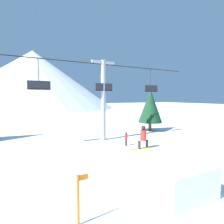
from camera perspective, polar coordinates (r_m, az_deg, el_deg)
The scene contains 8 objects.
ground_plane at distance 8.70m, azimuth 9.13°, elevation -24.87°, with size 220.00×220.00×0.00m, color white.
mountain_ridge at distance 77.57m, azimuth -24.26°, elevation 9.60°, with size 63.11×63.11×22.70m.
snow_ramp at distance 9.36m, azimuth 15.42°, elevation -17.94°, with size 2.75×4.30×1.42m.
snowboarder at distance 10.05m, azimuth 10.17°, elevation -8.11°, with size 1.52×0.33×1.31m.
chairlift at distance 17.44m, azimuth -2.83°, elevation 5.90°, with size 20.87×0.46×7.93m.
pine_tree_near at distance 22.77m, azimuth 12.40°, elevation 1.85°, with size 3.03×3.03×5.25m.
trail_marker at distance 6.60m, azimuth -10.89°, elevation -25.98°, with size 0.41×0.10×1.75m.
distant_skier at distance 15.75m, azimuth 4.64°, elevation -8.55°, with size 0.24×0.24×1.23m.
Camera 1 is at (-4.54, -6.05, 4.30)m, focal length 28.00 mm.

